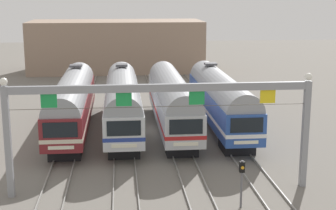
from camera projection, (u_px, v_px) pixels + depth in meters
ground_plane at (148, 130)px, 43.16m from camera, size 160.00×160.00×0.00m
track_bed at (139, 91)px, 59.65m from camera, size 14.06×70.00×0.15m
commuter_train_maroon at (72, 101)px, 41.97m from camera, size 2.88×18.06×5.05m
commuter_train_silver at (123, 100)px, 42.37m from camera, size 2.88×18.06×5.05m
commuter_train_stainless at (172, 99)px, 42.76m from camera, size 2.88×18.06×4.77m
commuter_train_blue at (221, 98)px, 43.16m from camera, size 2.88×18.06×5.05m
catenary_gantry at (161, 107)px, 28.92m from camera, size 17.79×0.44×6.97m
yard_signal_mast at (242, 175)px, 27.33m from camera, size 0.28×0.35×2.69m
maintenance_building at (117, 46)px, 75.29m from camera, size 25.32×10.00×7.44m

